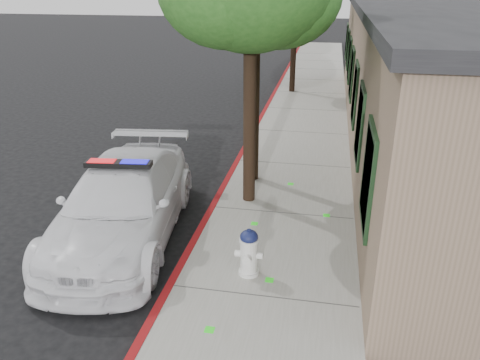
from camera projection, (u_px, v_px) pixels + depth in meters
name	position (u px, v px, depth m)	size (l,w,h in m)	color
ground	(167.00, 292.00, 7.98)	(120.00, 120.00, 0.00)	black
sidewalk	(280.00, 215.00, 10.38)	(3.20, 60.00, 0.15)	gray
red_curb	(212.00, 209.00, 10.64)	(0.14, 60.00, 0.16)	maroon
clapboard_building	(473.00, 78.00, 14.12)	(7.30, 20.89, 4.24)	#856B57
police_car	(123.00, 202.00, 9.39)	(2.78, 5.53, 1.66)	white
fire_hydrant	(249.00, 252.00, 8.05)	(0.49, 0.42, 0.87)	silver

